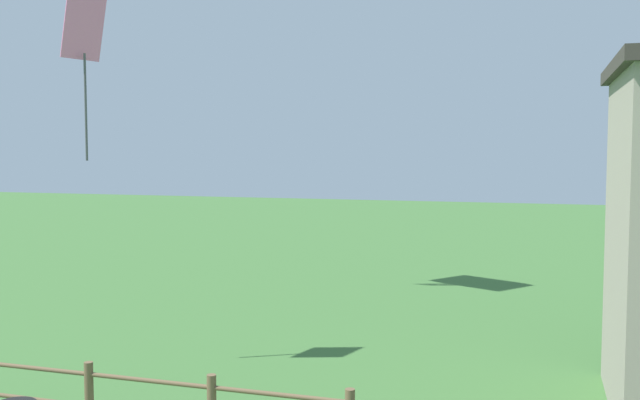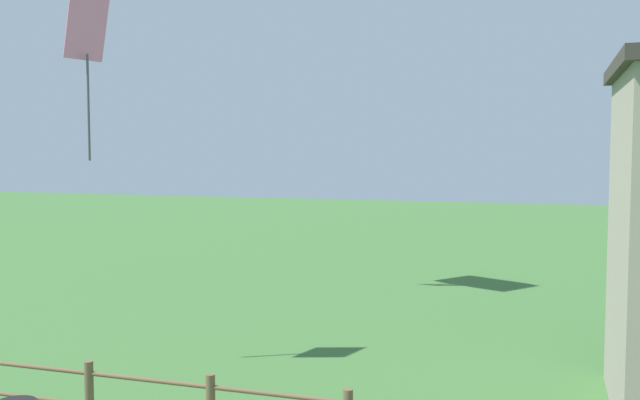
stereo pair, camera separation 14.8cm
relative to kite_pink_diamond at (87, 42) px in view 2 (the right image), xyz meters
name	(u,v)px [view 2 (the right image)]	position (x,y,z in m)	size (l,w,h in m)	color
kite_pink_diamond	(87,42)	(0.00, 0.00, 0.00)	(0.57, 1.01, 3.39)	pink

